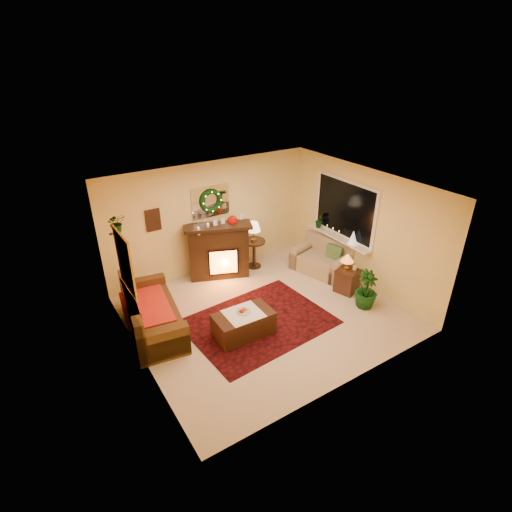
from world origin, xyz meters
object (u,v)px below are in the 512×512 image
fireplace (219,255)px  sofa (152,310)px  side_table_round (254,255)px  loveseat (322,256)px  end_table_square (347,280)px  coffee_table (244,325)px

fireplace → sofa: bearing=-129.1°
fireplace → side_table_round: bearing=17.4°
loveseat → side_table_round: (-1.21, 1.07, -0.09)m
side_table_round → end_table_square: (1.11, -2.02, -0.05)m
loveseat → coffee_table: 2.95m
fireplace → end_table_square: (2.02, -2.09, -0.28)m
sofa → loveseat: (4.10, -0.03, -0.01)m
loveseat → end_table_square: 0.97m
side_table_round → end_table_square: 2.31m
sofa → side_table_round: size_ratio=2.85×
coffee_table → end_table_square: bearing=2.8°
loveseat → sofa: bearing=164.3°
side_table_round → coffee_table: size_ratio=0.65×
end_table_square → coffee_table: bearing=-178.5°
sofa → end_table_square: size_ratio=3.81×
sofa → fireplace: size_ratio=1.50×
sofa → loveseat: size_ratio=1.48×
sofa → coffee_table: (1.34, -1.05, -0.22)m
loveseat → side_table_round: bearing=123.1°
fireplace → side_table_round: size_ratio=1.90×
sofa → end_table_square: sofa is taller
loveseat → end_table_square: size_ratio=2.58×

